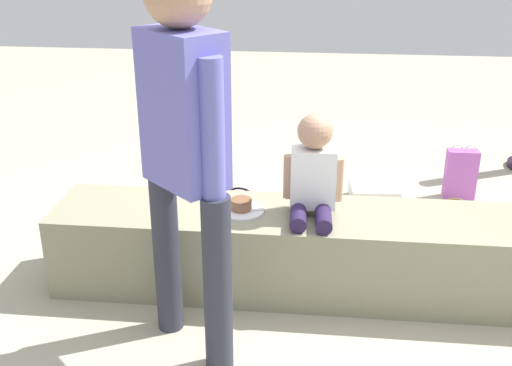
% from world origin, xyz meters
% --- Properties ---
extents(ground_plane, '(12.00, 12.00, 0.00)m').
position_xyz_m(ground_plane, '(0.00, 0.00, 0.00)').
color(ground_plane, '#ACA78E').
extents(concrete_ledge, '(2.68, 0.47, 0.41)m').
position_xyz_m(concrete_ledge, '(0.00, 0.00, 0.20)').
color(concrete_ledge, gray).
rests_on(concrete_ledge, ground_plane).
extents(child_seated, '(0.28, 0.32, 0.48)m').
position_xyz_m(child_seated, '(-0.10, -0.00, 0.62)').
color(child_seated, '#271A40').
rests_on(child_seated, concrete_ledge).
extents(adult_standing, '(0.37, 0.36, 1.58)m').
position_xyz_m(adult_standing, '(-0.57, -0.50, 0.95)').
color(adult_standing, '#2A2C39').
rests_on(adult_standing, ground_plane).
extents(cake_plate, '(0.22, 0.22, 0.07)m').
position_xyz_m(cake_plate, '(-0.43, -0.01, 0.43)').
color(cake_plate, white).
rests_on(cake_plate, concrete_ledge).
extents(gift_bag, '(0.20, 0.09, 0.37)m').
position_xyz_m(gift_bag, '(0.85, 1.20, 0.17)').
color(gift_bag, '#B259BF').
rests_on(gift_bag, ground_plane).
extents(water_bottle_near_gift, '(0.06, 0.06, 0.18)m').
position_xyz_m(water_bottle_near_gift, '(-0.05, 1.12, 0.08)').
color(water_bottle_near_gift, silver).
rests_on(water_bottle_near_gift, ground_plane).
extents(water_bottle_far_side, '(0.06, 0.06, 0.22)m').
position_xyz_m(water_bottle_far_side, '(-1.07, 0.84, 0.10)').
color(water_bottle_far_side, silver).
rests_on(water_bottle_far_side, ground_plane).
extents(party_cup_red, '(0.08, 0.08, 0.12)m').
position_xyz_m(party_cup_red, '(-1.10, 1.02, 0.06)').
color(party_cup_red, red).
rests_on(party_cup_red, ground_plane).
extents(cake_box_white, '(0.32, 0.30, 0.12)m').
position_xyz_m(cake_box_white, '(0.29, 1.07, 0.06)').
color(cake_box_white, white).
rests_on(cake_box_white, ground_plane).
extents(handbag_black_leather, '(0.29, 0.15, 0.35)m').
position_xyz_m(handbag_black_leather, '(-0.50, 0.42, 0.13)').
color(handbag_black_leather, black).
rests_on(handbag_black_leather, ground_plane).
extents(handbag_brown_canvas, '(0.26, 0.12, 0.34)m').
position_xyz_m(handbag_brown_canvas, '(0.65, 0.42, 0.13)').
color(handbag_brown_canvas, brown).
rests_on(handbag_brown_canvas, ground_plane).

